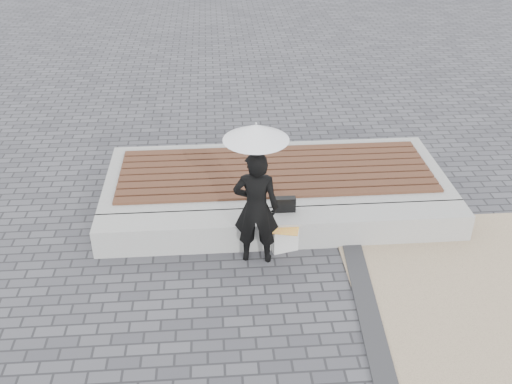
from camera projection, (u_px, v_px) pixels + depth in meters
ground at (301, 323)px, 6.57m from camera, size 80.00×80.00×0.00m
edging_band at (378, 352)px, 6.18m from camera, size 0.61×5.20×0.04m
seating_ledge at (284, 228)px, 7.83m from camera, size 5.00×0.45×0.40m
timber_platform at (275, 183)px, 8.86m from camera, size 5.00×2.00×0.40m
timber_decking at (275, 171)px, 8.75m from camera, size 4.60×1.60×0.04m
woman at (256, 208)px, 7.20m from camera, size 0.61×0.45×1.54m
parasol at (256, 132)px, 6.67m from camera, size 0.77×0.77×0.99m
handbag at (285, 204)px, 7.78m from camera, size 0.29×0.10×0.20m
canvas_tote at (285, 239)px, 7.67m from camera, size 0.36×0.22×0.36m
magazine at (285, 229)px, 7.53m from camera, size 0.39×0.32×0.01m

